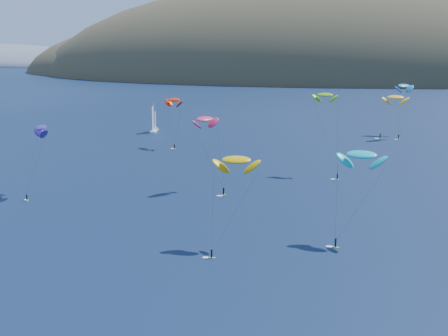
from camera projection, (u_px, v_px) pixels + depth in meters
The scene contains 10 objects.
island at pixel (355, 86), 610.30m from camera, with size 730.00×300.00×210.00m.
sailboat at pixel (154, 130), 260.37m from camera, with size 10.17×8.76×12.48m.
kitesurfer_1 at pixel (174, 100), 224.33m from camera, with size 9.19×9.85×19.39m.
kitesurfer_2 at pixel (236, 160), 119.96m from camera, with size 8.95×11.98×19.14m.
kitesurfer_3 at pixel (325, 95), 181.67m from camera, with size 8.65×12.29×24.95m.
kitesurfer_4 at pixel (404, 86), 243.01m from camera, with size 9.65×9.63×23.01m.
kitesurfer_5 at pixel (362, 155), 122.33m from camera, with size 10.26×9.77×19.84m.
kitesurfer_9 at pixel (205, 119), 162.86m from camera, with size 10.74×11.55×20.86m.
kitesurfer_10 at pixel (41, 128), 159.46m from camera, with size 8.10×14.62×19.20m.
kitesurfer_11 at pixel (396, 97), 251.82m from camera, with size 12.19×14.09×18.03m.
Camera 1 is at (11.46, -63.71, 40.62)m, focal length 50.00 mm.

